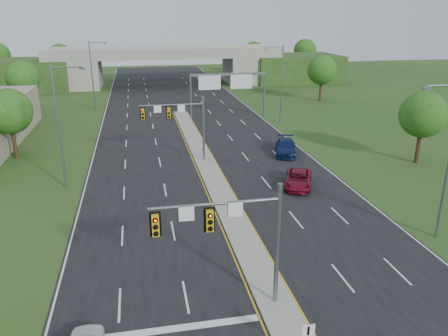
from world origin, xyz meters
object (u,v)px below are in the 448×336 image
at_px(signal_mast_far, 182,119).
at_px(sign_gantry, 227,83).
at_px(overpass, 166,69).
at_px(car_far_b, 286,147).
at_px(car_far_a, 298,179).
at_px(signal_mast_near, 235,230).

xyz_separation_m(signal_mast_far, sign_gantry, (8.95, 19.99, 0.51)).
relative_size(sign_gantry, overpass, 0.14).
height_order(overpass, car_far_b, overpass).
height_order(overpass, car_far_a, overpass).
height_order(signal_mast_near, sign_gantry, signal_mast_near).
height_order(signal_mast_near, car_far_a, signal_mast_near).
xyz_separation_m(signal_mast_near, car_far_b, (11.66, 25.73, -3.92)).
relative_size(overpass, car_far_a, 15.88).
relative_size(signal_mast_near, car_far_a, 1.39).
xyz_separation_m(signal_mast_far, car_far_b, (11.66, 0.73, -3.92)).
height_order(signal_mast_far, overpass, overpass).
xyz_separation_m(car_far_a, car_far_b, (2.13, 9.71, 0.09)).
distance_m(signal_mast_far, sign_gantry, 21.91).
xyz_separation_m(overpass, car_far_a, (7.26, -64.05, -2.83)).
distance_m(signal_mast_near, car_far_a, 19.06).
relative_size(signal_mast_far, car_far_a, 1.39).
distance_m(signal_mast_near, sign_gantry, 45.88).
bearing_deg(overpass, car_far_a, -83.53).
relative_size(car_far_a, car_far_b, 0.93).
distance_m(sign_gantry, car_far_b, 19.95).
bearing_deg(signal_mast_near, sign_gantry, 78.75).
relative_size(overpass, car_far_b, 14.76).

